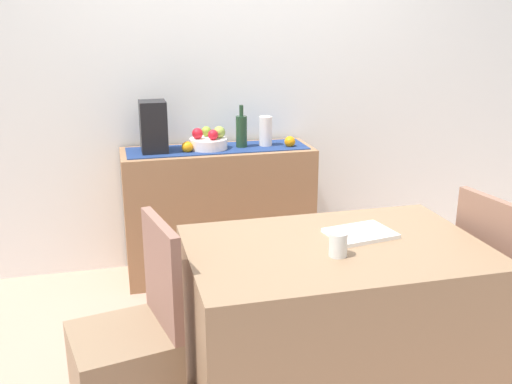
# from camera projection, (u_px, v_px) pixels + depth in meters

# --- Properties ---
(ground_plane) EXTENTS (6.40, 6.40, 0.02)m
(ground_plane) POSITION_uv_depth(u_px,v_px,m) (280.00, 339.00, 3.13)
(ground_plane) COLOR tan
(ground_plane) RESTS_ON ground
(room_wall_rear) EXTENTS (6.40, 0.06, 2.70)m
(room_wall_rear) POSITION_uv_depth(u_px,v_px,m) (232.00, 66.00, 3.82)
(room_wall_rear) COLOR white
(room_wall_rear) RESTS_ON ground
(sideboard_console) EXTENTS (1.22, 0.42, 0.85)m
(sideboard_console) POSITION_uv_depth(u_px,v_px,m) (219.00, 212.00, 3.82)
(sideboard_console) COLOR #936947
(sideboard_console) RESTS_ON ground
(table_runner) EXTENTS (1.15, 0.32, 0.01)m
(table_runner) POSITION_uv_depth(u_px,v_px,m) (218.00, 149.00, 3.69)
(table_runner) COLOR navy
(table_runner) RESTS_ON sideboard_console
(fruit_bowl) EXTENTS (0.24, 0.24, 0.07)m
(fruit_bowl) POSITION_uv_depth(u_px,v_px,m) (209.00, 144.00, 3.66)
(fruit_bowl) COLOR white
(fruit_bowl) RESTS_ON table_runner
(apple_center) EXTENTS (0.07, 0.07, 0.07)m
(apple_center) POSITION_uv_depth(u_px,v_px,m) (197.00, 133.00, 3.63)
(apple_center) COLOR red
(apple_center) RESTS_ON fruit_bowl
(apple_upper) EXTENTS (0.08, 0.08, 0.08)m
(apple_upper) POSITION_uv_depth(u_px,v_px,m) (219.00, 132.00, 3.66)
(apple_upper) COLOR #95AD43
(apple_upper) RESTS_ON fruit_bowl
(apple_left) EXTENTS (0.06, 0.06, 0.06)m
(apple_left) POSITION_uv_depth(u_px,v_px,m) (213.00, 135.00, 3.60)
(apple_left) COLOR red
(apple_left) RESTS_ON fruit_bowl
(apple_right) EXTENTS (0.06, 0.06, 0.06)m
(apple_right) POSITION_uv_depth(u_px,v_px,m) (206.00, 131.00, 3.71)
(apple_right) COLOR #86A733
(apple_right) RESTS_ON fruit_bowl
(wine_bottle) EXTENTS (0.07, 0.07, 0.28)m
(wine_bottle) POSITION_uv_depth(u_px,v_px,m) (241.00, 131.00, 3.69)
(wine_bottle) COLOR #1F3C25
(wine_bottle) RESTS_ON sideboard_console
(coffee_maker) EXTENTS (0.16, 0.18, 0.32)m
(coffee_maker) POSITION_uv_depth(u_px,v_px,m) (153.00, 127.00, 3.55)
(coffee_maker) COLOR black
(coffee_maker) RESTS_ON sideboard_console
(ceramic_vase) EXTENTS (0.08, 0.08, 0.20)m
(ceramic_vase) POSITION_uv_depth(u_px,v_px,m) (266.00, 131.00, 3.74)
(ceramic_vase) COLOR silver
(ceramic_vase) RESTS_ON sideboard_console
(orange_loose_end) EXTENTS (0.07, 0.07, 0.07)m
(orange_loose_end) POSITION_uv_depth(u_px,v_px,m) (187.00, 147.00, 3.58)
(orange_loose_end) COLOR orange
(orange_loose_end) RESTS_ON sideboard_console
(orange_loose_mid) EXTENTS (0.07, 0.07, 0.07)m
(orange_loose_mid) POSITION_uv_depth(u_px,v_px,m) (290.00, 142.00, 3.73)
(orange_loose_mid) COLOR orange
(orange_loose_mid) RESTS_ON sideboard_console
(dining_table) EXTENTS (1.26, 0.82, 0.74)m
(dining_table) POSITION_uv_depth(u_px,v_px,m) (333.00, 323.00, 2.56)
(dining_table) COLOR #8B6C4E
(dining_table) RESTS_ON ground
(open_book) EXTENTS (0.31, 0.25, 0.02)m
(open_book) POSITION_uv_depth(u_px,v_px,m) (360.00, 233.00, 2.55)
(open_book) COLOR white
(open_book) RESTS_ON dining_table
(coffee_cup) EXTENTS (0.07, 0.07, 0.10)m
(coffee_cup) POSITION_uv_depth(u_px,v_px,m) (338.00, 244.00, 2.32)
(coffee_cup) COLOR silver
(coffee_cup) RESTS_ON dining_table
(chair_near_window) EXTENTS (0.47, 0.47, 0.90)m
(chair_near_window) POSITION_uv_depth(u_px,v_px,m) (129.00, 372.00, 2.38)
(chair_near_window) COLOR #876C51
(chair_near_window) RESTS_ON ground
(chair_by_corner) EXTENTS (0.45, 0.45, 0.90)m
(chair_by_corner) POSITION_uv_depth(u_px,v_px,m) (505.00, 319.00, 2.79)
(chair_by_corner) COLOR #936757
(chair_by_corner) RESTS_ON ground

